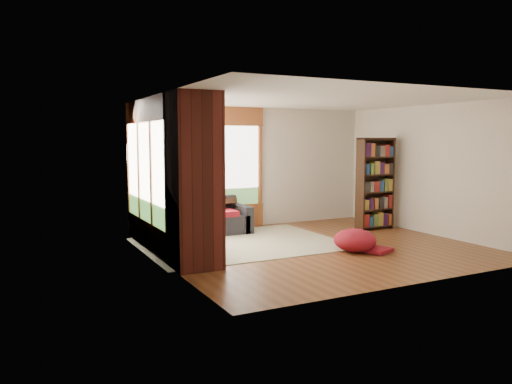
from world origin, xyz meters
name	(u,v)px	position (x,y,z in m)	size (l,w,h in m)	color
floor	(316,247)	(0.00, 0.00, 0.00)	(5.50, 5.50, 0.00)	#5A3219
ceiling	(318,99)	(0.00, 0.00, 2.60)	(5.50, 5.50, 0.00)	white
wall_back	(253,167)	(0.00, 2.50, 1.30)	(5.50, 0.04, 2.60)	silver
wall_front	(424,186)	(0.00, -2.50, 1.30)	(5.50, 0.04, 2.60)	silver
wall_left	(164,180)	(-2.75, 0.00, 1.30)	(0.04, 5.00, 2.60)	silver
wall_right	(432,170)	(2.75, 0.00, 1.30)	(0.04, 5.00, 2.60)	silver
windows_back	(202,166)	(-1.20, 2.47, 1.35)	(2.82, 0.10, 1.90)	#985026
windows_left	(146,172)	(-2.72, 1.20, 1.35)	(0.10, 2.62, 1.90)	#985026
roller_blind	(135,148)	(-2.69, 2.03, 1.75)	(0.03, 0.72, 0.90)	#697B56
brick_chimney	(194,181)	(-2.40, -0.35, 1.30)	(0.70, 0.70, 2.60)	#471914
sectional_sofa	(180,224)	(-1.95, 1.70, 0.30)	(2.20, 2.20, 0.80)	black
area_rug	(241,243)	(-1.07, 0.88, 0.01)	(3.59, 2.74, 0.01)	silver
bookshelf	(375,184)	(2.14, 0.98, 0.97)	(0.83, 0.28, 1.95)	#321C10
pouf	(355,239)	(0.40, -0.58, 0.21)	(0.72, 0.72, 0.39)	maroon
dog_tan	(181,199)	(-1.97, 1.59, 0.81)	(1.10, 0.94, 0.54)	olive
dog_brindle	(187,204)	(-2.02, 1.11, 0.77)	(0.63, 0.90, 0.46)	black
throw_pillows	(183,201)	(-1.86, 1.75, 0.75)	(1.98, 1.68, 0.45)	#35261A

